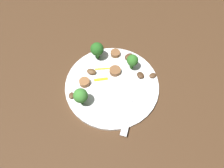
# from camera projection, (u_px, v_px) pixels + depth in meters

# --- Properties ---
(ground_plane) EXTENTS (1.40, 1.40, 0.00)m
(ground_plane) POSITION_uv_depth(u_px,v_px,m) (112.00, 86.00, 0.61)
(ground_plane) COLOR #422B19
(plate) EXTENTS (0.28, 0.28, 0.01)m
(plate) POSITION_uv_depth(u_px,v_px,m) (112.00, 85.00, 0.61)
(plate) COLOR white
(plate) RESTS_ON ground_plane
(fork) EXTENTS (0.18, 0.04, 0.00)m
(fork) POSITION_uv_depth(u_px,v_px,m) (129.00, 110.00, 0.56)
(fork) COLOR silver
(fork) RESTS_ON plate
(broccoli_floret_0) EXTENTS (0.04, 0.04, 0.06)m
(broccoli_floret_0) POSITION_uv_depth(u_px,v_px,m) (81.00, 96.00, 0.54)
(broccoli_floret_0) COLOR #408630
(broccoli_floret_0) RESTS_ON plate
(broccoli_floret_1) EXTENTS (0.04, 0.04, 0.06)m
(broccoli_floret_1) POSITION_uv_depth(u_px,v_px,m) (97.00, 49.00, 0.62)
(broccoli_floret_1) COLOR #296420
(broccoli_floret_1) RESTS_ON plate
(broccoli_floret_2) EXTENTS (0.04, 0.04, 0.06)m
(broccoli_floret_2) POSITION_uv_depth(u_px,v_px,m) (132.00, 60.00, 0.60)
(broccoli_floret_2) COLOR #347525
(broccoli_floret_2) RESTS_ON plate
(sausage_slice_0) EXTENTS (0.04, 0.04, 0.01)m
(sausage_slice_0) POSITION_uv_depth(u_px,v_px,m) (115.00, 71.00, 0.62)
(sausage_slice_0) COLOR brown
(sausage_slice_0) RESTS_ON plate
(sausage_slice_1) EXTENTS (0.03, 0.03, 0.01)m
(sausage_slice_1) POSITION_uv_depth(u_px,v_px,m) (115.00, 53.00, 0.65)
(sausage_slice_1) COLOR brown
(sausage_slice_1) RESTS_ON plate
(sausage_slice_2) EXTENTS (0.04, 0.04, 0.02)m
(sausage_slice_2) POSITION_uv_depth(u_px,v_px,m) (85.00, 82.00, 0.60)
(sausage_slice_2) COLOR brown
(sausage_slice_2) RESTS_ON plate
(mushroom_0) EXTENTS (0.03, 0.03, 0.01)m
(mushroom_0) POSITION_uv_depth(u_px,v_px,m) (140.00, 75.00, 0.61)
(mushroom_0) COLOR #422B19
(mushroom_0) RESTS_ON plate
(mushroom_1) EXTENTS (0.03, 0.03, 0.01)m
(mushroom_1) POSITION_uv_depth(u_px,v_px,m) (153.00, 75.00, 0.61)
(mushroom_1) COLOR #4C331E
(mushroom_1) RESTS_ON plate
(mushroom_2) EXTENTS (0.02, 0.03, 0.01)m
(mushroom_2) POSITION_uv_depth(u_px,v_px,m) (91.00, 72.00, 0.62)
(mushroom_2) COLOR brown
(mushroom_2) RESTS_ON plate
(mushroom_3) EXTENTS (0.03, 0.02, 0.01)m
(mushroom_3) POSITION_uv_depth(u_px,v_px,m) (71.00, 96.00, 0.58)
(mushroom_3) COLOR #4C331E
(mushroom_3) RESTS_ON plate
(mushroom_4) EXTENTS (0.04, 0.03, 0.01)m
(mushroom_4) POSITION_uv_depth(u_px,v_px,m) (129.00, 56.00, 0.65)
(mushroom_4) COLOR #4C331E
(mushroom_4) RESTS_ON plate
(pepper_strip_0) EXTENTS (0.03, 0.04, 0.00)m
(pepper_strip_0) POSITION_uv_depth(u_px,v_px,m) (103.00, 69.00, 0.63)
(pepper_strip_0) COLOR yellow
(pepper_strip_0) RESTS_ON plate
(pepper_strip_1) EXTENTS (0.03, 0.04, 0.00)m
(pepper_strip_1) POSITION_uv_depth(u_px,v_px,m) (101.00, 79.00, 0.61)
(pepper_strip_1) COLOR yellow
(pepper_strip_1) RESTS_ON plate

